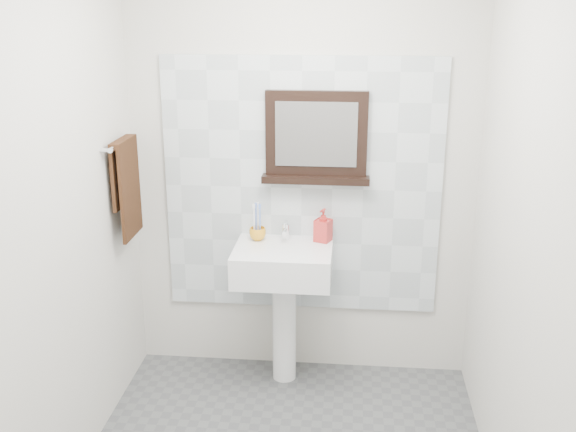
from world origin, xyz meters
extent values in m
cube|color=beige|center=(0.00, 1.10, 1.25)|extent=(2.00, 0.01, 2.50)
cube|color=beige|center=(0.00, -1.10, 1.25)|extent=(2.00, 0.01, 2.50)
cube|color=beige|center=(-1.00, 0.00, 1.25)|extent=(0.01, 2.20, 2.50)
cube|color=beige|center=(1.00, 0.00, 1.25)|extent=(0.01, 2.20, 2.50)
cube|color=silver|center=(0.00, 1.09, 1.15)|extent=(1.60, 0.02, 1.50)
cylinder|color=white|center=(-0.09, 0.92, 0.34)|extent=(0.14, 0.14, 0.68)
cube|color=white|center=(-0.09, 0.86, 0.77)|extent=(0.55, 0.44, 0.18)
cylinder|color=silver|center=(-0.09, 0.84, 0.85)|extent=(0.32, 0.32, 0.02)
cylinder|color=#4C4C4F|center=(-0.09, 0.84, 0.86)|extent=(0.04, 0.04, 0.00)
cylinder|color=silver|center=(-0.09, 1.01, 0.91)|extent=(0.04, 0.04, 0.09)
cylinder|color=silver|center=(-0.09, 0.96, 0.93)|extent=(0.02, 0.10, 0.02)
cube|color=silver|center=(-0.09, 1.02, 0.96)|extent=(0.02, 0.07, 0.01)
imported|color=orange|center=(-0.24, 0.98, 0.90)|extent=(0.10, 0.10, 0.08)
cylinder|color=white|center=(-0.26, 0.97, 0.97)|extent=(0.01, 0.01, 0.19)
cube|color=white|center=(-0.26, 0.97, 1.07)|extent=(0.01, 0.01, 0.03)
cylinder|color=#5F80DA|center=(-0.23, 0.97, 0.97)|extent=(0.01, 0.01, 0.19)
cube|color=#5F80DA|center=(-0.23, 0.97, 1.07)|extent=(0.01, 0.01, 0.03)
cylinder|color=white|center=(-0.24, 0.99, 0.97)|extent=(0.01, 0.01, 0.19)
cube|color=white|center=(-0.24, 0.99, 1.07)|extent=(0.01, 0.01, 0.03)
cylinder|color=#5F80DA|center=(-0.25, 0.99, 0.97)|extent=(0.01, 0.01, 0.19)
cube|color=#5F80DA|center=(-0.25, 0.99, 1.07)|extent=(0.01, 0.01, 0.03)
imported|color=#B6152D|center=(0.13, 1.00, 0.96)|extent=(0.11, 0.11, 0.19)
cube|color=black|center=(0.08, 1.07, 1.47)|extent=(0.57, 0.06, 0.48)
cube|color=#99999E|center=(0.08, 1.03, 1.47)|extent=(0.46, 0.01, 0.36)
cube|color=black|center=(0.08, 1.04, 1.22)|extent=(0.61, 0.11, 0.04)
cylinder|color=silver|center=(-0.94, 0.80, 1.45)|extent=(0.03, 0.40, 0.03)
cylinder|color=silver|center=(-0.97, 0.61, 1.45)|extent=(0.05, 0.02, 0.02)
cylinder|color=silver|center=(-0.97, 0.99, 1.45)|extent=(0.05, 0.02, 0.02)
cube|color=black|center=(-0.93, 0.80, 1.18)|extent=(0.02, 0.30, 0.52)
cube|color=black|center=(-0.96, 0.80, 1.27)|extent=(0.02, 0.30, 0.34)
cube|color=black|center=(-0.94, 0.80, 1.46)|extent=(0.06, 0.30, 0.03)
camera|label=1|loc=(0.29, -2.66, 2.19)|focal=42.00mm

